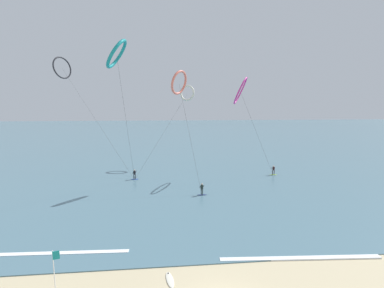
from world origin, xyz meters
The scene contains 13 objects.
sea_water centered at (0.00, 105.01, 0.04)m, with size 400.00×200.00×0.08m, color slate.
surfer_navy centered at (1.53, 21.38, 0.82)m, with size 1.40×0.72×1.70m.
surfer_cobalt centered at (-8.81, 30.43, 0.82)m, with size 1.40×0.67×1.70m.
surfer_lime centered at (15.89, 30.93, 0.82)m, with size 1.40×0.67×1.70m.
kite_magenta centered at (9.65, 31.82, 15.09)m, with size 8.20×5.57×17.47m.
kite_ivory centered at (1.17, 42.27, 15.09)m, with size 11.65×13.10×16.81m.
kite_charcoal centered at (-27.00, 51.59, 21.09)m, with size 19.86×23.66×23.66m.
kite_coral centered at (-1.24, 27.89, 16.06)m, with size 4.52×8.52×17.98m.
kite_teal centered at (-9.79, 23.30, 19.37)m, with size 2.91×9.39×21.37m.
surfboard_spare centered at (-3.25, 3.44, 0.04)m, with size 0.83×1.96×0.20m.
beach_flag centered at (-11.07, 3.24, 1.91)m, with size 0.47×0.16×2.88m.
wave_crest_near centered at (7.61, 5.10, 0.06)m, with size 13.48×0.50×0.12m, color white.
wave_crest_mid centered at (-14.03, 7.87, 0.06)m, with size 14.58×0.50×0.12m, color white.
Camera 1 is at (-3.38, -14.42, 12.65)m, focal length 24.97 mm.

